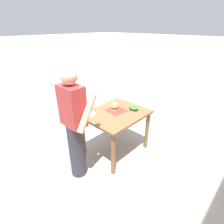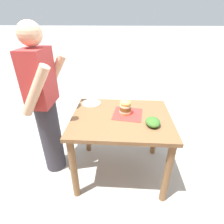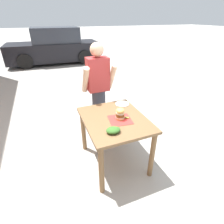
{
  "view_description": "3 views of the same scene",
  "coord_description": "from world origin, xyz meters",
  "px_view_note": "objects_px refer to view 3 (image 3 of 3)",
  "views": [
    {
      "loc": [
        -1.78,
        1.97,
        2.14
      ],
      "look_at": [
        0.0,
        0.1,
        0.84
      ],
      "focal_mm": 28.0,
      "sensor_mm": 36.0,
      "label": 1
    },
    {
      "loc": [
        -1.59,
        0.0,
        1.71
      ],
      "look_at": [
        0.0,
        0.1,
        0.84
      ],
      "focal_mm": 28.0,
      "sensor_mm": 36.0,
      "label": 2
    },
    {
      "loc": [
        -0.82,
        -1.92,
        2.04
      ],
      "look_at": [
        0.0,
        0.1,
        0.84
      ],
      "focal_mm": 28.0,
      "sensor_mm": 36.0,
      "label": 3
    }
  ],
  "objects_px": {
    "pickle_spear": "(126,118)",
    "side_salad": "(113,130)",
    "sandwich": "(120,114)",
    "side_plate_with_forks": "(122,104)",
    "parked_car_mid_block": "(55,47)",
    "patio_table": "(115,126)",
    "diner_across_table": "(99,91)"
  },
  "relations": [
    {
      "from": "patio_table",
      "to": "diner_across_table",
      "type": "distance_m",
      "value": 0.86
    },
    {
      "from": "side_salad",
      "to": "parked_car_mid_block",
      "type": "xyz_separation_m",
      "value": [
        0.07,
        7.64,
        -0.1
      ]
    },
    {
      "from": "side_salad",
      "to": "parked_car_mid_block",
      "type": "distance_m",
      "value": 7.64
    },
    {
      "from": "patio_table",
      "to": "parked_car_mid_block",
      "type": "xyz_separation_m",
      "value": [
        -0.07,
        7.33,
        0.07
      ]
    },
    {
      "from": "patio_table",
      "to": "pickle_spear",
      "type": "height_order",
      "value": "pickle_spear"
    },
    {
      "from": "patio_table",
      "to": "sandwich",
      "type": "relative_size",
      "value": 5.3
    },
    {
      "from": "pickle_spear",
      "to": "side_salad",
      "type": "distance_m",
      "value": 0.38
    },
    {
      "from": "pickle_spear",
      "to": "parked_car_mid_block",
      "type": "height_order",
      "value": "parked_car_mid_block"
    },
    {
      "from": "sandwich",
      "to": "side_plate_with_forks",
      "type": "xyz_separation_m",
      "value": [
        0.22,
        0.41,
        -0.08
      ]
    },
    {
      "from": "side_plate_with_forks",
      "to": "side_salad",
      "type": "relative_size",
      "value": 1.22
    },
    {
      "from": "pickle_spear",
      "to": "patio_table",
      "type": "bearing_deg",
      "value": 156.08
    },
    {
      "from": "sandwich",
      "to": "side_plate_with_forks",
      "type": "relative_size",
      "value": 0.89
    },
    {
      "from": "side_salad",
      "to": "parked_car_mid_block",
      "type": "height_order",
      "value": "parked_car_mid_block"
    },
    {
      "from": "pickle_spear",
      "to": "side_salad",
      "type": "height_order",
      "value": "side_salad"
    },
    {
      "from": "pickle_spear",
      "to": "parked_car_mid_block",
      "type": "distance_m",
      "value": 7.4
    },
    {
      "from": "side_plate_with_forks",
      "to": "sandwich",
      "type": "bearing_deg",
      "value": -118.66
    },
    {
      "from": "side_plate_with_forks",
      "to": "side_salad",
      "type": "bearing_deg",
      "value": -122.79
    },
    {
      "from": "parked_car_mid_block",
      "to": "diner_across_table",
      "type": "bearing_deg",
      "value": -89.06
    },
    {
      "from": "sandwich",
      "to": "parked_car_mid_block",
      "type": "bearing_deg",
      "value": 91.05
    },
    {
      "from": "parked_car_mid_block",
      "to": "side_salad",
      "type": "bearing_deg",
      "value": -90.56
    },
    {
      "from": "sandwich",
      "to": "pickle_spear",
      "type": "relative_size",
      "value": 2.57
    },
    {
      "from": "side_plate_with_forks",
      "to": "side_salad",
      "type": "height_order",
      "value": "side_salad"
    },
    {
      "from": "patio_table",
      "to": "sandwich",
      "type": "distance_m",
      "value": 0.23
    },
    {
      "from": "patio_table",
      "to": "parked_car_mid_block",
      "type": "bearing_deg",
      "value": 90.56
    },
    {
      "from": "patio_table",
      "to": "side_plate_with_forks",
      "type": "xyz_separation_m",
      "value": [
        0.29,
        0.37,
        0.14
      ]
    },
    {
      "from": "patio_table",
      "to": "sandwich",
      "type": "height_order",
      "value": "sandwich"
    },
    {
      "from": "diner_across_table",
      "to": "parked_car_mid_block",
      "type": "relative_size",
      "value": 0.4
    },
    {
      "from": "diner_across_table",
      "to": "sandwich",
      "type": "bearing_deg",
      "value": -88.1
    },
    {
      "from": "patio_table",
      "to": "side_salad",
      "type": "height_order",
      "value": "side_salad"
    },
    {
      "from": "pickle_spear",
      "to": "side_salad",
      "type": "bearing_deg",
      "value": -140.68
    },
    {
      "from": "side_salad",
      "to": "parked_car_mid_block",
      "type": "relative_size",
      "value": 0.04
    },
    {
      "from": "side_plate_with_forks",
      "to": "diner_across_table",
      "type": "distance_m",
      "value": 0.53
    }
  ]
}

